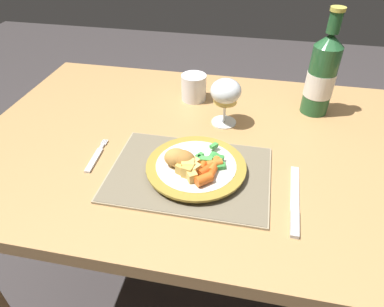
# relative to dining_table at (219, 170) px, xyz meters

# --- Properties ---
(ground_plane) EXTENTS (6.00, 6.00, 0.00)m
(ground_plane) POSITION_rel_dining_table_xyz_m (0.00, 0.00, -0.65)
(ground_plane) COLOR #383333
(dining_table) EXTENTS (1.32, 0.81, 0.74)m
(dining_table) POSITION_rel_dining_table_xyz_m (0.00, 0.00, 0.00)
(dining_table) COLOR #AD7F4C
(dining_table) RESTS_ON ground
(placemat) EXTENTS (0.37, 0.27, 0.01)m
(placemat) POSITION_rel_dining_table_xyz_m (-0.06, -0.14, 0.10)
(placemat) COLOR gray
(placemat) RESTS_ON dining_table
(dinner_plate) EXTENTS (0.23, 0.23, 0.02)m
(dinner_plate) POSITION_rel_dining_table_xyz_m (-0.04, -0.13, 0.11)
(dinner_plate) COLOR white
(dinner_plate) RESTS_ON placemat
(breaded_croquettes) EXTENTS (0.08, 0.06, 0.04)m
(breaded_croquettes) POSITION_rel_dining_table_xyz_m (-0.08, -0.14, 0.14)
(breaded_croquettes) COLOR #B77F3D
(breaded_croquettes) RESTS_ON dinner_plate
(green_beans_pile) EXTENTS (0.08, 0.10, 0.02)m
(green_beans_pile) POSITION_rel_dining_table_xyz_m (-0.01, -0.12, 0.13)
(green_beans_pile) COLOR green
(green_beans_pile) RESTS_ON dinner_plate
(glazed_carrots) EXTENTS (0.06, 0.10, 0.02)m
(glazed_carrots) POSITION_rel_dining_table_xyz_m (-0.01, -0.16, 0.13)
(glazed_carrots) COLOR orange
(glazed_carrots) RESTS_ON dinner_plate
(fork) EXTENTS (0.02, 0.13, 0.01)m
(fork) POSITION_rel_dining_table_xyz_m (-0.30, -0.13, 0.10)
(fork) COLOR silver
(fork) RESTS_ON dining_table
(table_knife) EXTENTS (0.03, 0.22, 0.01)m
(table_knife) POSITION_rel_dining_table_xyz_m (0.18, -0.20, 0.10)
(table_knife) COLOR silver
(table_knife) RESTS_ON dining_table
(wine_glass) EXTENTS (0.08, 0.08, 0.13)m
(wine_glass) POSITION_rel_dining_table_xyz_m (-0.01, 0.10, 0.19)
(wine_glass) COLOR silver
(wine_glass) RESTS_ON dining_table
(bottle) EXTENTS (0.08, 0.08, 0.30)m
(bottle) POSITION_rel_dining_table_xyz_m (0.25, 0.21, 0.21)
(bottle) COLOR #23562D
(bottle) RESTS_ON dining_table
(roast_potatoes) EXTENTS (0.06, 0.07, 0.03)m
(roast_potatoes) POSITION_rel_dining_table_xyz_m (-0.05, -0.17, 0.13)
(roast_potatoes) COLOR #DBB256
(roast_potatoes) RESTS_ON dinner_plate
(drinking_cup) EXTENTS (0.08, 0.08, 0.08)m
(drinking_cup) POSITION_rel_dining_table_xyz_m (-0.12, 0.22, 0.14)
(drinking_cup) COLOR white
(drinking_cup) RESTS_ON dining_table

